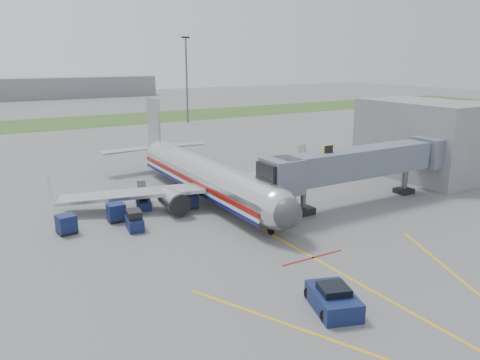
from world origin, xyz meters
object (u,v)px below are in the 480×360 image
belt_loader (143,202)px  ramp_worker (166,200)px  baggage_tug (134,221)px  airliner (205,175)px  pushback_tug (333,300)px

belt_loader → ramp_worker: size_ratio=2.85×
belt_loader → baggage_tug: bearing=-115.8°
airliner → ramp_worker: (-5.25, -1.18, -1.82)m
pushback_tug → ramp_worker: pushback_tug is taller
airliner → pushback_tug: bearing=-98.7°
pushback_tug → belt_loader: bearing=96.9°
pushback_tug → ramp_worker: size_ratio=2.76×
pushback_tug → baggage_tug: bearing=106.9°
airliner → baggage_tug: airliner is taller
pushback_tug → belt_loader: (-3.20, 26.60, -0.14)m
pushback_tug → ramp_worker: (-1.24, 24.93, 0.13)m
airliner → pushback_tug: (-4.00, -26.12, -1.95)m
pushback_tug → baggage_tug: 21.30m
baggage_tug → pushback_tug: bearing=-73.1°
airliner → baggage_tug: size_ratio=12.83×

